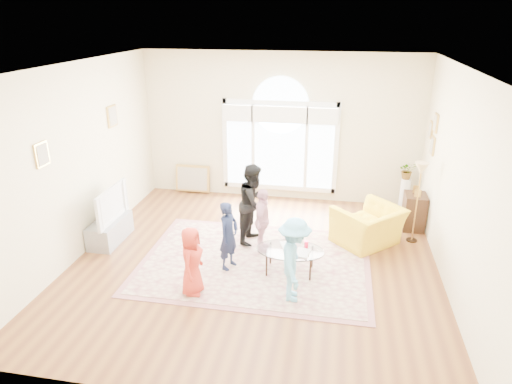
% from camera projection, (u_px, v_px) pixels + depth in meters
% --- Properties ---
extents(ground, '(6.00, 6.00, 0.00)m').
position_uv_depth(ground, '(255.00, 262.00, 7.67)').
color(ground, brown).
rests_on(ground, ground).
extents(room_shell, '(6.00, 6.00, 6.00)m').
position_uv_depth(room_shell, '(279.00, 131.00, 9.69)').
color(room_shell, beige).
rests_on(room_shell, ground).
extents(area_rug, '(3.60, 2.60, 0.02)m').
position_uv_depth(area_rug, '(255.00, 262.00, 7.67)').
color(area_rug, '#C1B693').
rests_on(area_rug, ground).
extents(rug_border, '(3.80, 2.80, 0.01)m').
position_uv_depth(rug_border, '(255.00, 262.00, 7.67)').
color(rug_border, '#986061').
rests_on(rug_border, ground).
extents(tv_console, '(0.45, 1.00, 0.42)m').
position_uv_depth(tv_console, '(110.00, 230.00, 8.34)').
color(tv_console, gray).
rests_on(tv_console, ground).
extents(television, '(0.17, 1.09, 0.63)m').
position_uv_depth(television, '(107.00, 204.00, 8.14)').
color(television, black).
rests_on(television, tv_console).
extents(coffee_table, '(1.09, 0.70, 0.54)m').
position_uv_depth(coffee_table, '(290.00, 251.00, 7.24)').
color(coffee_table, silver).
rests_on(coffee_table, ground).
extents(armchair, '(1.44, 1.43, 0.70)m').
position_uv_depth(armchair, '(368.00, 226.00, 8.18)').
color(armchair, gold).
rests_on(armchair, ground).
extents(side_cabinet, '(0.40, 0.50, 0.70)m').
position_uv_depth(side_cabinet, '(414.00, 212.00, 8.78)').
color(side_cabinet, black).
rests_on(side_cabinet, ground).
extents(floor_lamp, '(0.30, 0.30, 1.51)m').
position_uv_depth(floor_lamp, '(421.00, 175.00, 7.94)').
color(floor_lamp, black).
rests_on(floor_lamp, ground).
extents(plant_pedestal, '(0.20, 0.20, 0.70)m').
position_uv_depth(plant_pedestal, '(404.00, 194.00, 9.60)').
color(plant_pedestal, white).
rests_on(plant_pedestal, ground).
extents(potted_plant, '(0.35, 0.31, 0.37)m').
position_uv_depth(potted_plant, '(407.00, 170.00, 9.41)').
color(potted_plant, '#33722D').
rests_on(potted_plant, plant_pedestal).
extents(leaning_picture, '(0.80, 0.14, 0.62)m').
position_uv_depth(leaning_picture, '(194.00, 192.00, 10.67)').
color(leaning_picture, tan).
rests_on(leaning_picture, ground).
extents(child_red, '(0.34, 0.52, 1.05)m').
position_uv_depth(child_red, '(192.00, 261.00, 6.64)').
color(child_red, red).
rests_on(child_red, area_rug).
extents(child_navy, '(0.40, 0.49, 1.14)m').
position_uv_depth(child_navy, '(229.00, 236.00, 7.30)').
color(child_navy, '#161D39').
rests_on(child_navy, area_rug).
extents(child_black, '(0.66, 0.79, 1.45)m').
position_uv_depth(child_black, '(254.00, 203.00, 8.13)').
color(child_black, black).
rests_on(child_black, area_rug).
extents(child_pink, '(0.28, 0.68, 1.15)m').
position_uv_depth(child_pink, '(262.00, 221.00, 7.81)').
color(child_pink, '#E09FB3').
rests_on(child_pink, area_rug).
extents(child_blue, '(0.55, 0.86, 1.27)m').
position_uv_depth(child_blue, '(294.00, 260.00, 6.46)').
color(child_blue, '#68BCE9').
rests_on(child_blue, area_rug).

